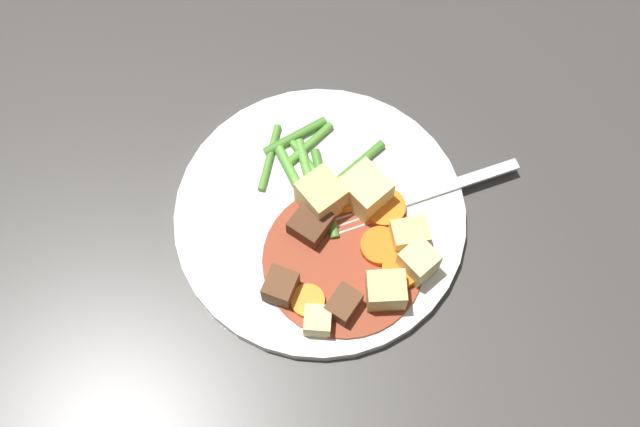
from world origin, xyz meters
TOP-DOWN VIEW (x-y plane):
  - ground_plane at (0.00, 0.00)m, footprint 3.00×3.00m
  - dinner_plate at (0.00, 0.00)m, footprint 0.25×0.25m
  - stew_sauce at (0.05, -0.01)m, footprint 0.14×0.14m
  - carrot_slice_0 at (-0.00, 0.03)m, footprint 0.04×0.04m
  - carrot_slice_1 at (0.06, -0.05)m, footprint 0.04×0.04m
  - carrot_slice_2 at (0.03, 0.05)m, footprint 0.05×0.05m
  - carrot_slice_3 at (0.08, 0.02)m, footprint 0.04×0.04m
  - carrot_slice_4 at (0.06, 0.02)m, footprint 0.05×0.05m
  - potato_chunk_0 at (0.08, -0.06)m, footprint 0.03×0.03m
  - potato_chunk_1 at (0.06, 0.05)m, footprint 0.03×0.04m
  - potato_chunk_2 at (0.01, 0.04)m, footprint 0.04×0.04m
  - potato_chunk_3 at (-0.01, 0.01)m, footprint 0.04×0.03m
  - potato_chunk_4 at (0.09, 0.00)m, footprint 0.04×0.04m
  - potato_chunk_5 at (0.09, 0.04)m, footprint 0.03×0.03m
  - meat_chunk_0 at (0.04, -0.07)m, footprint 0.03×0.03m
  - meat_chunk_1 at (0.08, -0.03)m, footprint 0.03×0.03m
  - meat_chunk_2 at (0.01, -0.01)m, footprint 0.04×0.04m
  - green_bean_0 at (-0.03, 0.01)m, footprint 0.08×0.04m
  - green_bean_1 at (-0.02, 0.05)m, footprint 0.02×0.07m
  - green_bean_2 at (-0.05, -0.00)m, footprint 0.06×0.02m
  - green_bean_3 at (-0.04, 0.00)m, footprint 0.08×0.02m
  - green_bean_4 at (-0.07, -0.01)m, footprint 0.05×0.05m
  - green_bean_5 at (-0.01, 0.01)m, footprint 0.08×0.04m
  - green_bean_6 at (-0.03, 0.02)m, footprint 0.08×0.01m
  - green_bean_7 at (-0.06, 0.03)m, footprint 0.02×0.06m
  - green_bean_8 at (-0.07, 0.02)m, footprint 0.01×0.06m
  - fork at (0.04, 0.08)m, footprint 0.06×0.17m

SIDE VIEW (x-z plane):
  - ground_plane at x=0.00m, z-range 0.00..0.00m
  - dinner_plate at x=0.00m, z-range 0.00..0.01m
  - stew_sauce at x=0.05m, z-range 0.01..0.02m
  - fork at x=0.04m, z-range 0.01..0.02m
  - green_bean_4 at x=-0.07m, z-range 0.01..0.02m
  - green_bean_6 at x=-0.03m, z-range 0.01..0.02m
  - green_bean_2 at x=-0.05m, z-range 0.01..0.02m
  - green_bean_7 at x=-0.06m, z-range 0.01..0.02m
  - green_bean_3 at x=-0.04m, z-range 0.01..0.02m
  - green_bean_1 at x=-0.02m, z-range 0.01..0.02m
  - green_bean_5 at x=-0.01m, z-range 0.01..0.02m
  - green_bean_8 at x=-0.07m, z-range 0.01..0.02m
  - carrot_slice_1 at x=0.06m, z-range 0.01..0.02m
  - green_bean_0 at x=-0.03m, z-range 0.01..0.02m
  - carrot_slice_2 at x=0.03m, z-range 0.01..0.02m
  - carrot_slice_4 at x=0.06m, z-range 0.01..0.02m
  - carrot_slice_3 at x=0.08m, z-range 0.01..0.02m
  - carrot_slice_0 at x=0.00m, z-range 0.01..0.02m
  - potato_chunk_0 at x=0.08m, z-range 0.01..0.03m
  - meat_chunk_1 at x=0.08m, z-range 0.01..0.03m
  - meat_chunk_2 at x=0.01m, z-range 0.01..0.03m
  - meat_chunk_0 at x=0.04m, z-range 0.01..0.04m
  - potato_chunk_1 at x=0.06m, z-range 0.01..0.04m
  - potato_chunk_4 at x=0.09m, z-range 0.01..0.04m
  - potato_chunk_5 at x=0.09m, z-range 0.01..0.04m
  - potato_chunk_2 at x=0.01m, z-range 0.01..0.05m
  - potato_chunk_3 at x=-0.01m, z-range 0.01..0.05m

